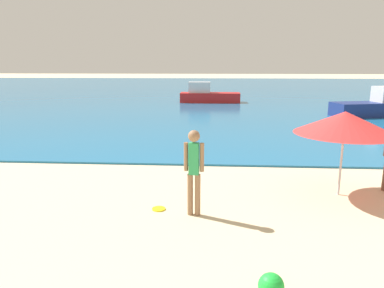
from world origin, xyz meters
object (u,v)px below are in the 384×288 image
beach_umbrella (345,123)px  frisbee (159,209)px  beach_ball (271,286)px  person_standing (194,168)px  boat_far (208,95)px  boat_near (378,106)px

beach_umbrella → frisbee: bearing=-164.4°
beach_ball → frisbee: bearing=124.4°
beach_ball → beach_umbrella: 4.73m
person_standing → beach_umbrella: bearing=29.3°
person_standing → frisbee: person_standing is taller
person_standing → frisbee: size_ratio=6.28×
beach_ball → person_standing: bearing=114.2°
person_standing → beach_ball: 2.94m
frisbee → boat_far: (0.61, 20.45, 0.57)m
boat_far → boat_near: bearing=-33.9°
person_standing → beach_umbrella: 3.64m
boat_near → boat_far: size_ratio=1.13×
boat_far → frisbee: bearing=-91.7°
frisbee → beach_ball: 3.39m
person_standing → beach_umbrella: beach_umbrella is taller
frisbee → beach_umbrella: (4.06, 1.14, 1.69)m
boat_near → beach_umbrella: (-6.31, -12.74, 1.07)m
person_standing → boat_far: size_ratio=0.39×
person_standing → beach_ball: (1.16, -2.58, -0.82)m
frisbee → boat_near: bearing=53.2°
boat_near → boat_far: boat_near is taller
beach_ball → boat_near: bearing=63.1°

